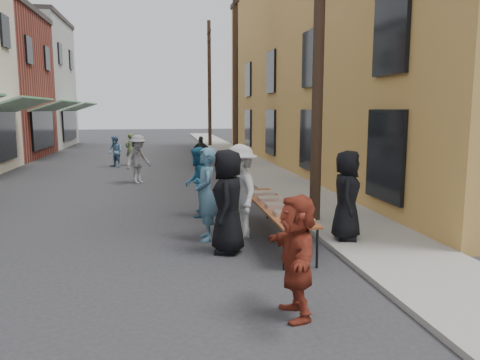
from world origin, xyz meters
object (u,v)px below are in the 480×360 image
object	(u,v)px
guest_front_c	(198,182)
utility_pole_far	(209,85)
catering_tray_sausage	(297,221)
serving_table	(274,206)
server	(347,195)
utility_pole_mid	(235,71)
utility_pole_near	(319,29)
guest_front_a	(228,201)

from	to	relation	value
guest_front_c	utility_pole_far	bearing A→B (deg)	-175.29
guest_front_c	catering_tray_sausage	bearing A→B (deg)	30.44
serving_table	catering_tray_sausage	xyz separation A→B (m)	(0.00, -1.65, 0.08)
utility_pole_far	catering_tray_sausage	size ratio (longest dim) A/B	18.00
catering_tray_sausage	server	bearing A→B (deg)	39.10
utility_pole_mid	serving_table	distance (m)	13.82
utility_pole_mid	utility_pole_far	xyz separation A→B (m)	(0.00, 12.00, 0.00)
serving_table	server	bearing A→B (deg)	-22.48
utility_pole_far	serving_table	size ratio (longest dim) A/B	2.25
utility_pole_near	server	size ratio (longest dim) A/B	5.00
utility_pole_near	server	world-z (taller)	utility_pole_near
catering_tray_sausage	guest_front_a	size ratio (longest dim) A/B	0.25
catering_tray_sausage	utility_pole_near	bearing A→B (deg)	65.80
utility_pole_mid	utility_pole_far	bearing A→B (deg)	90.00
utility_pole_far	catering_tray_sausage	xyz separation A→B (m)	(-1.30, -26.88, -3.71)
server	serving_table	bearing A→B (deg)	91.58
catering_tray_sausage	guest_front_c	xyz separation A→B (m)	(-1.40, 4.09, 0.10)
catering_tray_sausage	guest_front_a	distance (m)	1.45
serving_table	guest_front_c	xyz separation A→B (m)	(-1.40, 2.44, 0.17)
utility_pole_far	serving_table	bearing A→B (deg)	-92.94
utility_pole_near	utility_pole_mid	distance (m)	12.00
catering_tray_sausage	serving_table	bearing A→B (deg)	90.00
guest_front_c	server	size ratio (longest dim) A/B	0.98
utility_pole_mid	serving_table	size ratio (longest dim) A/B	2.25
utility_pole_near	catering_tray_sausage	bearing A→B (deg)	-114.20
utility_pole_near	guest_front_c	bearing A→B (deg)	155.99
utility_pole_mid	serving_table	bearing A→B (deg)	-95.59
catering_tray_sausage	guest_front_c	distance (m)	4.32
utility_pole_mid	guest_front_a	bearing A→B (deg)	-99.67
utility_pole_far	guest_front_c	distance (m)	23.24
serving_table	guest_front_c	bearing A→B (deg)	119.98
utility_pole_near	server	xyz separation A→B (m)	(0.05, -1.79, -3.50)
server	catering_tray_sausage	bearing A→B (deg)	153.16
utility_pole_far	server	xyz separation A→B (m)	(0.05, -25.79, -3.50)
utility_pole_near	utility_pole_far	xyz separation A→B (m)	(0.00, 24.00, 0.00)
utility_pole_near	serving_table	xyz separation A→B (m)	(-1.30, -1.23, -3.79)
utility_pole_near	guest_front_a	size ratio (longest dim) A/B	4.57
server	utility_pole_near	bearing A→B (deg)	25.66
guest_front_a	guest_front_c	xyz separation A→B (m)	(-0.32, 3.14, -0.10)
utility_pole_mid	catering_tray_sausage	xyz separation A→B (m)	(-1.30, -14.88, -3.71)
utility_pole_far	guest_front_a	distance (m)	26.28
utility_pole_mid	guest_front_c	world-z (taller)	utility_pole_mid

